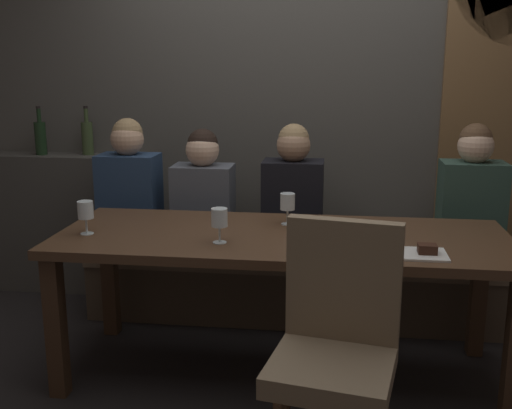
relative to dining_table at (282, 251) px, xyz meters
name	(u,v)px	position (x,y,z in m)	size (l,w,h in m)	color
ground	(281,372)	(0.00, 0.00, -0.65)	(9.00, 9.00, 0.00)	black
back_wall_tiled	(300,72)	(0.00, 1.22, 0.85)	(6.00, 0.12, 3.00)	#4C4944
back_counter	(73,222)	(-1.55, 1.04, -0.18)	(1.10, 0.28, 0.95)	#413E3A
dining_table	(282,251)	(0.00, 0.00, 0.00)	(2.20, 0.84, 0.74)	#412B1C
banquette_bench	(291,283)	(0.00, 0.70, -0.42)	(2.50, 0.44, 0.45)	#4A3C2E
chair_near_side	(337,335)	(0.27, -0.72, -0.09)	(0.51, 0.51, 0.98)	#4C3321
diner_redhead	(129,186)	(-1.00, 0.68, 0.17)	(0.36, 0.24, 0.78)	navy
diner_bearded	(203,192)	(-0.54, 0.68, 0.14)	(0.36, 0.24, 0.73)	#4C515B
diner_far_end	(293,191)	(0.00, 0.72, 0.16)	(0.36, 0.24, 0.76)	black
diner_near_end	(472,195)	(1.03, 0.70, 0.16)	(0.36, 0.24, 0.78)	#2D473D
wine_bottle_dark_red	(40,137)	(-1.73, 1.02, 0.42)	(0.08, 0.08, 0.33)	black
wine_bottle_pale_label	(87,137)	(-1.42, 1.06, 0.42)	(0.08, 0.08, 0.33)	#384728
wine_glass_center_front	(288,202)	(0.01, 0.19, 0.20)	(0.08, 0.08, 0.16)	silver
wine_glass_far_right	(86,211)	(-0.95, -0.12, 0.20)	(0.08, 0.08, 0.16)	silver
wine_glass_end_right	(219,218)	(-0.28, -0.18, 0.20)	(0.08, 0.08, 0.16)	silver
espresso_cup	(301,245)	(0.11, -0.25, 0.11)	(0.12, 0.12, 0.06)	white
dessert_plate	(426,252)	(0.65, -0.26, 0.10)	(0.19, 0.19, 0.05)	white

